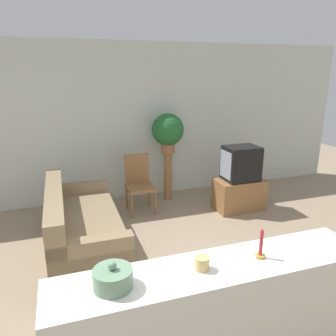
% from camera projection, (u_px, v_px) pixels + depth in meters
% --- Properties ---
extents(ground_plane, '(14.00, 14.00, 0.00)m').
position_uv_depth(ground_plane, '(187.00, 332.00, 2.90)').
color(ground_plane, gray).
extents(wall_back, '(9.00, 0.06, 2.70)m').
position_uv_depth(wall_back, '(114.00, 123.00, 5.63)').
color(wall_back, silver).
rests_on(wall_back, ground_plane).
extents(couch, '(0.86, 1.93, 0.84)m').
position_uv_depth(couch, '(81.00, 229.00, 4.13)').
color(couch, '#847051').
rests_on(couch, ground_plane).
extents(tv_stand, '(0.80, 0.46, 0.51)m').
position_uv_depth(tv_stand, '(239.00, 194.00, 5.42)').
color(tv_stand, olive).
rests_on(tv_stand, ground_plane).
extents(television, '(0.55, 0.42, 0.55)m').
position_uv_depth(television, '(241.00, 163.00, 5.26)').
color(television, black).
rests_on(television, tv_stand).
extents(wooden_chair, '(0.44, 0.44, 0.93)m').
position_uv_depth(wooden_chair, '(139.00, 181.00, 5.31)').
color(wooden_chair, olive).
rests_on(wooden_chair, ground_plane).
extents(plant_stand, '(0.14, 0.14, 0.85)m').
position_uv_depth(plant_stand, '(168.00, 176.00, 5.79)').
color(plant_stand, olive).
rests_on(plant_stand, ground_plane).
extents(potted_plant, '(0.55, 0.55, 0.68)m').
position_uv_depth(potted_plant, '(168.00, 131.00, 5.55)').
color(potted_plant, '#8E5B3D').
rests_on(potted_plant, plant_stand).
extents(foreground_counter, '(2.23, 0.44, 0.97)m').
position_uv_depth(foreground_counter, '(214.00, 326.00, 2.32)').
color(foreground_counter, silver).
rests_on(foreground_counter, ground_plane).
extents(decorative_bowl, '(0.24, 0.24, 0.17)m').
position_uv_depth(decorative_bowl, '(113.00, 278.00, 1.95)').
color(decorative_bowl, gray).
rests_on(decorative_bowl, foreground_counter).
extents(candle_jar, '(0.10, 0.10, 0.09)m').
position_uv_depth(candle_jar, '(202.00, 263.00, 2.13)').
color(candle_jar, tan).
rests_on(candle_jar, foreground_counter).
extents(candlestick, '(0.07, 0.07, 0.21)m').
position_uv_depth(candlestick, '(261.00, 249.00, 2.26)').
color(candlestick, '#B7933D').
rests_on(candlestick, foreground_counter).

